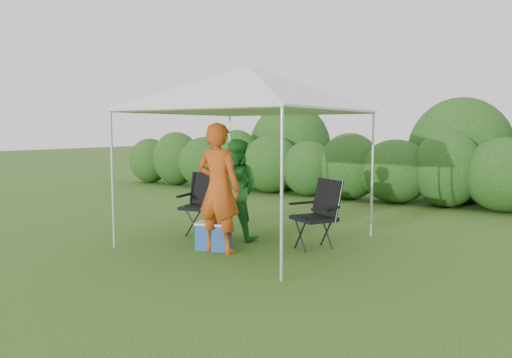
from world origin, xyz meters
The scene contains 9 objects.
ground centered at (0.00, 0.00, 0.00)m, with size 70.00×70.00×0.00m, color #3E611F.
hedge centered at (0.11, 6.00, 0.83)m, with size 17.25×1.53×1.80m.
canopy centered at (0.00, 0.50, 2.46)m, with size 3.10×3.10×2.83m.
chair_right centered at (1.13, 0.77, 0.60)m, with size 0.82×0.80×1.06m.
chair_left centered at (-1.08, 0.63, 0.60)m, with size 0.75×0.70×1.06m.
man centered at (0.01, -0.31, 0.96)m, with size 0.70×0.46×1.93m, color #C34816.
woman centered at (-0.31, 0.56, 0.83)m, with size 0.81×0.63×1.67m, color #2D8B33.
cooler centered at (-0.17, -0.21, 0.21)m, with size 0.59×0.50×0.42m.
bottle centered at (-0.11, -0.25, 0.56)m, with size 0.07×0.07×0.27m, color #592D0C.
Camera 1 is at (4.51, -6.08, 1.84)m, focal length 35.00 mm.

